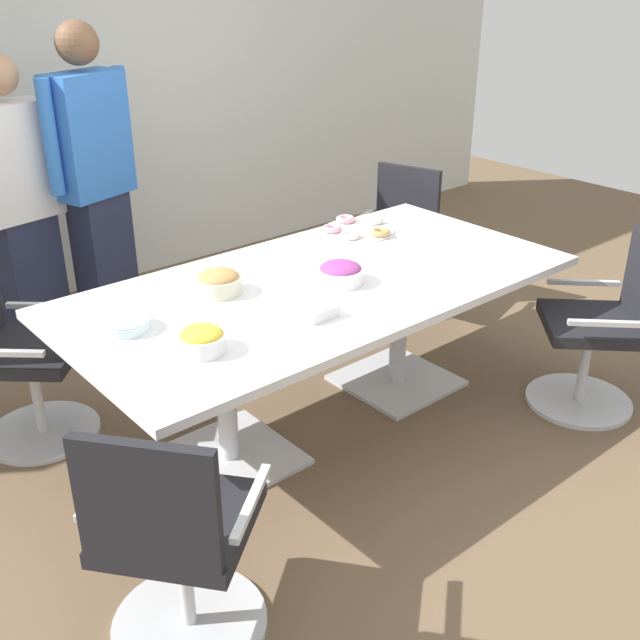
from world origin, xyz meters
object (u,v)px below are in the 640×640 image
object	(u,v)px
snack_bowl_chips_yellow	(201,339)
snack_bowl_candy_mix	(340,273)
conference_table	(320,306)
plate_stack	(126,324)
person_standing_0	(20,205)
office_chair_2	(19,361)
donut_platter	(357,229)
office_chair_3	(175,546)
office_chair_0	(601,334)
snack_bowl_cookies	(219,282)
napkin_pile	(316,310)
person_standing_1	(95,180)
office_chair_1	(395,249)

from	to	relation	value
snack_bowl_chips_yellow	snack_bowl_candy_mix	bearing A→B (deg)	10.79
conference_table	plate_stack	world-z (taller)	plate_stack
person_standing_0	plate_stack	bearing A→B (deg)	73.02
snack_bowl_candy_mix	plate_stack	distance (m)	1.01
office_chair_2	donut_platter	distance (m)	1.86
plate_stack	office_chair_3	bearing A→B (deg)	-110.29
office_chair_0	donut_platter	xyz separation A→B (m)	(-0.55, 1.21, 0.36)
snack_bowl_cookies	napkin_pile	distance (m)	0.50
snack_bowl_cookies	person_standing_1	bearing A→B (deg)	85.70
office_chair_2	office_chair_1	bearing A→B (deg)	130.74
person_standing_1	donut_platter	bearing A→B (deg)	110.31
conference_table	office_chair_2	distance (m)	1.43
office_chair_1	snack_bowl_candy_mix	size ratio (longest dim) A/B	4.17
office_chair_1	snack_bowl_candy_mix	world-z (taller)	office_chair_1
snack_bowl_cookies	donut_platter	distance (m)	1.07
office_chair_0	conference_table	bearing A→B (deg)	100.11
office_chair_1	office_chair_2	size ratio (longest dim) A/B	1.00
office_chair_2	snack_bowl_candy_mix	size ratio (longest dim) A/B	4.17
donut_platter	snack_bowl_candy_mix	bearing A→B (deg)	-139.09
snack_bowl_chips_yellow	snack_bowl_candy_mix	xyz separation A→B (m)	(0.85, 0.16, -0.00)
conference_table	office_chair_1	bearing A→B (deg)	30.18
office_chair_3	napkin_pile	world-z (taller)	office_chair_3
office_chair_2	snack_bowl_cookies	world-z (taller)	office_chair_2
snack_bowl_candy_mix	napkin_pile	distance (m)	0.38
office_chair_1	person_standing_1	distance (m)	1.89
person_standing_1	snack_bowl_chips_yellow	distance (m)	1.92
office_chair_2	napkin_pile	distance (m)	1.46
person_standing_1	plate_stack	bearing A→B (deg)	50.67
office_chair_3	donut_platter	size ratio (longest dim) A/B	2.30
office_chair_1	plate_stack	size ratio (longest dim) A/B	4.54
person_standing_1	snack_bowl_cookies	size ratio (longest dim) A/B	8.74
office_chair_1	person_standing_0	bearing A→B (deg)	47.46
snack_bowl_candy_mix	napkin_pile	size ratio (longest dim) A/B	1.51
office_chair_0	office_chair_3	xyz separation A→B (m)	(-2.41, 0.06, 0.00)
napkin_pile	snack_bowl_cookies	bearing A→B (deg)	110.57
snack_bowl_candy_mix	office_chair_1	bearing A→B (deg)	33.91
snack_bowl_candy_mix	plate_stack	world-z (taller)	snack_bowl_candy_mix
person_standing_0	person_standing_1	bearing A→B (deg)	157.80
office_chair_1	napkin_pile	world-z (taller)	office_chair_1
office_chair_2	snack_bowl_chips_yellow	xyz separation A→B (m)	(0.37, -1.04, 0.39)
plate_stack	snack_bowl_chips_yellow	bearing A→B (deg)	-69.46
office_chair_0	donut_platter	size ratio (longest dim) A/B	2.30
snack_bowl_candy_mix	donut_platter	xyz separation A→B (m)	(0.55, 0.48, -0.03)
conference_table	napkin_pile	xyz separation A→B (m)	(-0.26, -0.28, 0.15)
snack_bowl_chips_yellow	donut_platter	size ratio (longest dim) A/B	0.48
person_standing_1	donut_platter	distance (m)	1.54
person_standing_1	office_chair_0	bearing A→B (deg)	104.15
office_chair_2	person_standing_0	distance (m)	1.10
snack_bowl_chips_yellow	snack_bowl_cookies	bearing A→B (deg)	49.78
office_chair_0	office_chair_1	bearing A→B (deg)	41.29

